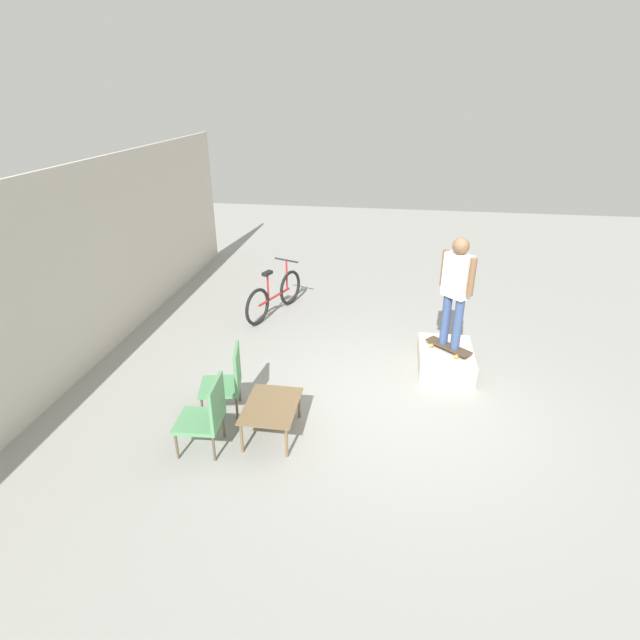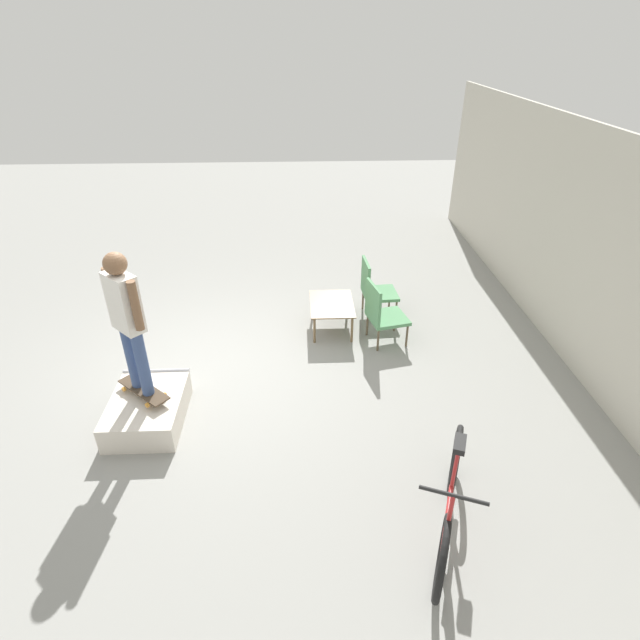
# 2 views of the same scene
# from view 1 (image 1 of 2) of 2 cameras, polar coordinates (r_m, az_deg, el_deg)

# --- Properties ---
(ground_plane) EXTENTS (24.00, 24.00, 0.00)m
(ground_plane) POSITION_cam_1_polar(r_m,az_deg,el_deg) (7.15, 9.03, -8.96)
(ground_plane) COLOR gray
(house_wall_back) EXTENTS (12.00, 0.06, 3.00)m
(house_wall_back) POSITION_cam_1_polar(r_m,az_deg,el_deg) (7.87, -27.26, 4.00)
(house_wall_back) COLOR beige
(house_wall_back) RESTS_ON ground_plane
(skate_ramp_box) EXTENTS (1.09, 0.81, 0.35)m
(skate_ramp_box) POSITION_cam_1_polar(r_m,az_deg,el_deg) (7.94, 14.12, -4.31)
(skate_ramp_box) COLOR silver
(skate_ramp_box) RESTS_ON ground_plane
(skateboard_on_ramp) EXTENTS (0.63, 0.68, 0.07)m
(skateboard_on_ramp) POSITION_cam_1_polar(r_m,az_deg,el_deg) (7.78, 14.48, -2.95)
(skateboard_on_ramp) COLOR #473828
(skateboard_on_ramp) RESTS_ON skate_ramp_box
(person_skater) EXTENTS (0.42, 0.44, 1.67)m
(person_skater) POSITION_cam_1_polar(r_m,az_deg,el_deg) (7.38, 15.30, 3.89)
(person_skater) COLOR #384C7A
(person_skater) RESTS_ON skateboard_on_ramp
(coffee_table) EXTENTS (0.88, 0.64, 0.43)m
(coffee_table) POSITION_cam_1_polar(r_m,az_deg,el_deg) (6.25, -5.59, -10.00)
(coffee_table) COLOR brown
(coffee_table) RESTS_ON ground_plane
(patio_chair_left) EXTENTS (0.55, 0.55, 0.94)m
(patio_chair_left) POSITION_cam_1_polar(r_m,az_deg,el_deg) (6.09, -12.82, -10.43)
(patio_chair_left) COLOR brown
(patio_chair_left) RESTS_ON ground_plane
(patio_chair_right) EXTENTS (0.62, 0.62, 0.94)m
(patio_chair_right) POSITION_cam_1_polar(r_m,az_deg,el_deg) (6.69, -10.54, -6.66)
(patio_chair_right) COLOR brown
(patio_chair_right) RESTS_ON ground_plane
(bicycle) EXTENTS (1.69, 0.75, 0.96)m
(bicycle) POSITION_cam_1_polar(r_m,az_deg,el_deg) (9.51, -5.21, 2.79)
(bicycle) COLOR black
(bicycle) RESTS_ON ground_plane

